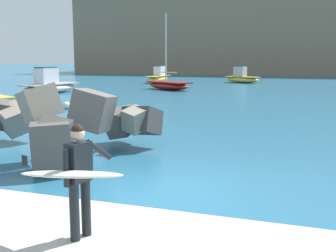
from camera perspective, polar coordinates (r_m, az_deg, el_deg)
The scene contains 10 objects.
ground_plane at distance 9.74m, azimuth -0.55°, elevation -8.63°, with size 400.00×400.00×0.00m, color #235B7A.
breakwater_jetty at distance 12.18m, azimuth -1.70°, elevation -0.51°, with size 31.45×6.68×2.32m.
surfer_with_board at distance 6.41m, azimuth -12.45°, elevation -6.42°, with size 2.11×1.40×1.78m.
boat_near_left at distance 40.45m, azimuth 0.08°, elevation 5.58°, with size 5.54×4.35×7.21m.
boat_mid_right at distance 52.43m, azimuth 9.98°, elevation 6.46°, with size 4.78×3.21×2.10m.
boat_far_left at distance 37.71m, azimuth -15.75°, elevation 5.34°, with size 2.77×6.42×2.27m.
boat_far_centre at distance 52.35m, azimuth -1.30°, elevation 6.62°, with size 1.75×6.44×2.11m.
mooring_buoy_inner at distance 26.54m, azimuth -11.78°, elevation 3.01°, with size 0.44×0.44×0.44m.
mooring_buoy_middle at distance 25.63m, azimuth -13.59°, elevation 2.73°, with size 0.44×0.44×0.44m.
headland_bluff at distance 94.76m, azimuth 19.43°, elevation 11.81°, with size 93.22×40.85×16.35m.
Camera 1 is at (3.13, -8.73, 2.97)m, focal length 44.96 mm.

